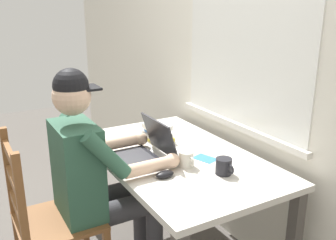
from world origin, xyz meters
TOP-DOWN VIEW (x-y plane):
  - back_wall at (0.00, 0.48)m, footprint 6.00×0.08m
  - desk at (0.00, 0.00)m, footprint 1.33×0.80m
  - seated_person at (-0.03, -0.47)m, footprint 0.50×0.60m
  - wooden_chair at (-0.03, -0.75)m, footprint 0.42×0.42m
  - laptop at (-0.04, -0.18)m, footprint 0.33×0.30m
  - computer_mouse at (0.22, -0.20)m, footprint 0.06×0.10m
  - coffee_mug_white at (0.17, -0.04)m, footprint 0.12×0.08m
  - coffee_mug_dark at (0.34, 0.08)m, footprint 0.12×0.09m
  - book_stack_main at (-0.27, 0.02)m, footprint 0.20×0.16m
  - paper_pile_near_laptop at (-0.43, 0.08)m, footprint 0.25×0.25m
  - landscape_photo_print at (0.13, 0.12)m, footprint 0.15×0.13m

SIDE VIEW (x-z plane):
  - wooden_chair at x=-0.03m, z-range -0.01..0.95m
  - desk at x=0.00m, z-range 0.26..0.96m
  - seated_person at x=-0.03m, z-range 0.07..1.32m
  - landscape_photo_print at x=0.13m, z-range 0.70..0.70m
  - paper_pile_near_laptop at x=-0.43m, z-range 0.70..0.72m
  - computer_mouse at x=0.22m, z-range 0.70..0.74m
  - coffee_mug_white at x=0.17m, z-range 0.70..0.79m
  - coffee_mug_dark at x=0.34m, z-range 0.70..0.79m
  - laptop at x=-0.04m, z-range 0.64..0.87m
  - book_stack_main at x=-0.27m, z-range 0.70..0.81m
  - back_wall at x=0.00m, z-range 0.00..2.60m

